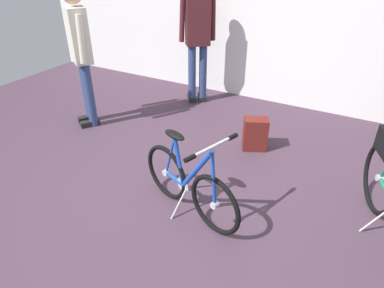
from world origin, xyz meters
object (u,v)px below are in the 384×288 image
Objects in this scene: folding_bike_foreground at (189,183)px; visitor_near_wall at (81,49)px; backpack_on_floor at (255,134)px; visitor_browsing at (198,33)px.

folding_bike_foreground is 2.25m from visitor_near_wall.
visitor_browsing is at bearing 143.81° from backpack_on_floor.
visitor_near_wall reaches higher than folding_bike_foreground.
visitor_browsing is at bearing 56.27° from visitor_near_wall.
visitor_browsing reaches higher than visitor_near_wall.
visitor_browsing reaches higher than backpack_on_floor.
folding_bike_foreground is 0.64× the size of visitor_near_wall.
folding_bike_foreground is 2.55m from visitor_browsing.
visitor_browsing is at bearing 116.47° from folding_bike_foreground.
visitor_near_wall reaches higher than backpack_on_floor.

